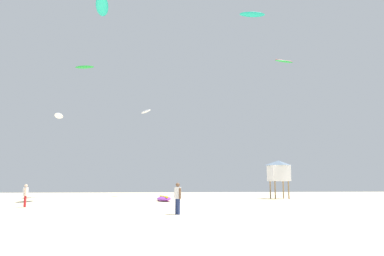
{
  "coord_description": "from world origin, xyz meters",
  "views": [
    {
      "loc": [
        -4.48,
        -14.81,
        1.51
      ],
      "look_at": [
        0.0,
        18.7,
        6.75
      ],
      "focal_mm": 34.34,
      "sensor_mm": 36.0,
      "label": 1
    }
  ],
  "objects_px": {
    "person_foreground": "(178,196)",
    "person_midground": "(26,194)",
    "kite_aloft_0": "(102,6)",
    "kite_aloft_2": "(146,112)",
    "lifeguard_tower": "(279,170)",
    "kite_aloft_1": "(59,116)",
    "kite_grounded_near": "(164,199)",
    "kite_aloft_4": "(252,14)",
    "kite_aloft_3": "(85,67)",
    "kite_aloft_5": "(284,61)"
  },
  "relations": [
    {
      "from": "person_foreground",
      "to": "kite_aloft_1",
      "type": "xyz_separation_m",
      "value": [
        -11.82,
        25.24,
        8.64
      ]
    },
    {
      "from": "person_midground",
      "to": "kite_aloft_1",
      "type": "xyz_separation_m",
      "value": [
        -2.07,
        17.66,
        8.68
      ]
    },
    {
      "from": "lifeguard_tower",
      "to": "kite_aloft_1",
      "type": "relative_size",
      "value": 1.23
    },
    {
      "from": "lifeguard_tower",
      "to": "kite_aloft_1",
      "type": "height_order",
      "value": "kite_aloft_1"
    },
    {
      "from": "person_foreground",
      "to": "person_midground",
      "type": "distance_m",
      "value": 12.35
    },
    {
      "from": "person_midground",
      "to": "kite_grounded_near",
      "type": "xyz_separation_m",
      "value": [
        9.92,
        8.05,
        -0.67
      ]
    },
    {
      "from": "kite_aloft_5",
      "to": "lifeguard_tower",
      "type": "bearing_deg",
      "value": -120.0
    },
    {
      "from": "kite_grounded_near",
      "to": "kite_aloft_3",
      "type": "bearing_deg",
      "value": 130.76
    },
    {
      "from": "kite_grounded_near",
      "to": "kite_aloft_3",
      "type": "relative_size",
      "value": 1.62
    },
    {
      "from": "kite_aloft_0",
      "to": "kite_aloft_2",
      "type": "relative_size",
      "value": 1.58
    },
    {
      "from": "kite_grounded_near",
      "to": "lifeguard_tower",
      "type": "xyz_separation_m",
      "value": [
        12.76,
        3.91,
        2.82
      ]
    },
    {
      "from": "kite_aloft_0",
      "to": "kite_aloft_5",
      "type": "height_order",
      "value": "kite_aloft_0"
    },
    {
      "from": "kite_aloft_0",
      "to": "kite_aloft_3",
      "type": "xyz_separation_m",
      "value": [
        -3.28,
        11.5,
        -2.55
      ]
    },
    {
      "from": "person_foreground",
      "to": "kite_grounded_near",
      "type": "xyz_separation_m",
      "value": [
        0.17,
        15.63,
        -0.71
      ]
    },
    {
      "from": "kite_aloft_3",
      "to": "kite_aloft_4",
      "type": "xyz_separation_m",
      "value": [
        22.91,
        2.79,
        9.89
      ]
    },
    {
      "from": "kite_grounded_near",
      "to": "kite_aloft_1",
      "type": "height_order",
      "value": "kite_aloft_1"
    },
    {
      "from": "person_midground",
      "to": "kite_aloft_2",
      "type": "xyz_separation_m",
      "value": [
        8.18,
        21.08,
        10.16
      ]
    },
    {
      "from": "person_midground",
      "to": "kite_aloft_5",
      "type": "xyz_separation_m",
      "value": [
        26.49,
        18.57,
        17.05
      ]
    },
    {
      "from": "kite_grounded_near",
      "to": "kite_aloft_4",
      "type": "bearing_deg",
      "value": 45.99
    },
    {
      "from": "kite_grounded_near",
      "to": "kite_aloft_2",
      "type": "relative_size",
      "value": 1.5
    },
    {
      "from": "kite_aloft_3",
      "to": "kite_aloft_5",
      "type": "relative_size",
      "value": 0.89
    },
    {
      "from": "person_foreground",
      "to": "kite_aloft_3",
      "type": "height_order",
      "value": "kite_aloft_3"
    },
    {
      "from": "person_foreground",
      "to": "kite_aloft_0",
      "type": "distance_m",
      "value": 24.16
    },
    {
      "from": "kite_aloft_1",
      "to": "kite_aloft_5",
      "type": "relative_size",
      "value": 1.17
    },
    {
      "from": "kite_grounded_near",
      "to": "kite_aloft_2",
      "type": "height_order",
      "value": "kite_aloft_2"
    },
    {
      "from": "person_foreground",
      "to": "kite_aloft_4",
      "type": "height_order",
      "value": "kite_aloft_4"
    },
    {
      "from": "lifeguard_tower",
      "to": "kite_aloft_1",
      "type": "distance_m",
      "value": 26.22
    },
    {
      "from": "kite_aloft_1",
      "to": "kite_aloft_0",
      "type": "bearing_deg",
      "value": -60.27
    },
    {
      "from": "kite_aloft_2",
      "to": "kite_grounded_near",
      "type": "bearing_deg",
      "value": -82.38
    },
    {
      "from": "person_midground",
      "to": "kite_grounded_near",
      "type": "height_order",
      "value": "person_midground"
    },
    {
      "from": "kite_grounded_near",
      "to": "lifeguard_tower",
      "type": "distance_m",
      "value": 13.64
    },
    {
      "from": "kite_grounded_near",
      "to": "kite_aloft_2",
      "type": "distance_m",
      "value": 17.03
    },
    {
      "from": "kite_aloft_1",
      "to": "kite_aloft_4",
      "type": "xyz_separation_m",
      "value": [
        25.37,
        4.24,
        16.49
      ]
    },
    {
      "from": "person_midground",
      "to": "kite_aloft_0",
      "type": "distance_m",
      "value": 19.72
    },
    {
      "from": "person_midground",
      "to": "kite_aloft_0",
      "type": "relative_size",
      "value": 0.35
    },
    {
      "from": "person_foreground",
      "to": "kite_aloft_1",
      "type": "distance_m",
      "value": 29.18
    },
    {
      "from": "kite_aloft_2",
      "to": "person_midground",
      "type": "bearing_deg",
      "value": -111.2
    },
    {
      "from": "kite_aloft_2",
      "to": "kite_aloft_0",
      "type": "bearing_deg",
      "value": -108.5
    },
    {
      "from": "person_foreground",
      "to": "kite_aloft_4",
      "type": "bearing_deg",
      "value": 37.33
    },
    {
      "from": "kite_grounded_near",
      "to": "kite_aloft_2",
      "type": "bearing_deg",
      "value": 97.62
    },
    {
      "from": "kite_aloft_0",
      "to": "kite_aloft_5",
      "type": "distance_m",
      "value": 25.33
    },
    {
      "from": "kite_grounded_near",
      "to": "kite_aloft_1",
      "type": "xyz_separation_m",
      "value": [
        -11.99,
        9.61,
        9.35
      ]
    },
    {
      "from": "lifeguard_tower",
      "to": "kite_grounded_near",
      "type": "bearing_deg",
      "value": -162.94
    },
    {
      "from": "person_foreground",
      "to": "kite_aloft_1",
      "type": "height_order",
      "value": "kite_aloft_1"
    },
    {
      "from": "person_midground",
      "to": "person_foreground",
      "type": "bearing_deg",
      "value": -47.66
    },
    {
      "from": "kite_aloft_1",
      "to": "person_midground",
      "type": "bearing_deg",
      "value": -83.31
    },
    {
      "from": "person_midground",
      "to": "kite_aloft_1",
      "type": "bearing_deg",
      "value": 86.91
    },
    {
      "from": "person_foreground",
      "to": "person_midground",
      "type": "xyz_separation_m",
      "value": [
        -9.75,
        7.58,
        -0.04
      ]
    },
    {
      "from": "kite_aloft_2",
      "to": "kite_aloft_4",
      "type": "relative_size",
      "value": 0.72
    },
    {
      "from": "lifeguard_tower",
      "to": "kite_aloft_2",
      "type": "bearing_deg",
      "value": 147.86
    }
  ]
}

